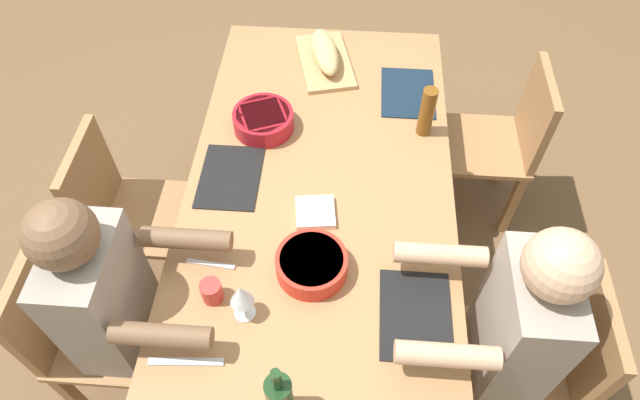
{
  "coord_description": "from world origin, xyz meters",
  "views": [
    {
      "loc": [
        -1.34,
        -0.1,
        2.38
      ],
      "look_at": [
        0.0,
        0.0,
        0.63
      ],
      "focal_mm": 31.21,
      "sensor_mm": 36.0,
      "label": 1
    }
  ],
  "objects_px": {
    "dining_table": "(320,194)",
    "beer_bottle": "(427,112)",
    "diner_near_left": "(506,328)",
    "diner_far_left": "(117,302)",
    "wine_glass": "(241,296)",
    "wine_bottle": "(280,397)",
    "chair_far_center": "(126,210)",
    "serving_bowl_greens": "(313,264)",
    "cutting_board": "(325,62)",
    "bread_loaf": "(325,52)",
    "cup_far_left": "(212,291)",
    "napkin_stack": "(315,212)",
    "serving_bowl_salad": "(263,119)",
    "chair_near_left": "(542,357)",
    "chair_far_left": "(85,325)",
    "chair_near_right": "(504,140)"
  },
  "relations": [
    {
      "from": "chair_near_left",
      "to": "chair_far_left",
      "type": "height_order",
      "value": "same"
    },
    {
      "from": "chair_far_center",
      "to": "cup_far_left",
      "type": "relative_size",
      "value": 10.58
    },
    {
      "from": "dining_table",
      "to": "napkin_stack",
      "type": "relative_size",
      "value": 13.77
    },
    {
      "from": "cutting_board",
      "to": "napkin_stack",
      "type": "relative_size",
      "value": 2.86
    },
    {
      "from": "chair_far_center",
      "to": "wine_glass",
      "type": "height_order",
      "value": "wine_glass"
    },
    {
      "from": "dining_table",
      "to": "wine_bottle",
      "type": "height_order",
      "value": "wine_bottle"
    },
    {
      "from": "chair_near_left",
      "to": "napkin_stack",
      "type": "distance_m",
      "value": 0.95
    },
    {
      "from": "serving_bowl_salad",
      "to": "napkin_stack",
      "type": "height_order",
      "value": "serving_bowl_salad"
    },
    {
      "from": "chair_far_center",
      "to": "serving_bowl_greens",
      "type": "distance_m",
      "value": 0.97
    },
    {
      "from": "bread_loaf",
      "to": "cup_far_left",
      "type": "height_order",
      "value": "bread_loaf"
    },
    {
      "from": "bread_loaf",
      "to": "serving_bowl_greens",
      "type": "bearing_deg",
      "value": -178.33
    },
    {
      "from": "diner_near_left",
      "to": "chair_near_right",
      "type": "bearing_deg",
      "value": -9.82
    },
    {
      "from": "bread_loaf",
      "to": "wine_bottle",
      "type": "relative_size",
      "value": 1.1
    },
    {
      "from": "serving_bowl_salad",
      "to": "napkin_stack",
      "type": "distance_m",
      "value": 0.5
    },
    {
      "from": "wine_glass",
      "to": "cup_far_left",
      "type": "bearing_deg",
      "value": 66.5
    },
    {
      "from": "dining_table",
      "to": "serving_bowl_salad",
      "type": "bearing_deg",
      "value": 42.4
    },
    {
      "from": "chair_far_left",
      "to": "bread_loaf",
      "type": "distance_m",
      "value": 1.51
    },
    {
      "from": "wine_bottle",
      "to": "beer_bottle",
      "type": "bearing_deg",
      "value": -21.35
    },
    {
      "from": "diner_near_left",
      "to": "bread_loaf",
      "type": "xyz_separation_m",
      "value": [
        1.24,
        0.67,
        0.11
      ]
    },
    {
      "from": "dining_table",
      "to": "napkin_stack",
      "type": "bearing_deg",
      "value": 177.73
    },
    {
      "from": "chair_near_left",
      "to": "diner_far_left",
      "type": "bearing_deg",
      "value": 90.0
    },
    {
      "from": "serving_bowl_salad",
      "to": "cup_far_left",
      "type": "bearing_deg",
      "value": 175.53
    },
    {
      "from": "diner_near_left",
      "to": "napkin_stack",
      "type": "bearing_deg",
      "value": 59.84
    },
    {
      "from": "wine_bottle",
      "to": "napkin_stack",
      "type": "xyz_separation_m",
      "value": [
        0.7,
        -0.04,
        -0.1
      ]
    },
    {
      "from": "dining_table",
      "to": "diner_far_left",
      "type": "relative_size",
      "value": 1.61
    },
    {
      "from": "chair_far_center",
      "to": "cutting_board",
      "type": "height_order",
      "value": "chair_far_center"
    },
    {
      "from": "cup_far_left",
      "to": "napkin_stack",
      "type": "bearing_deg",
      "value": -40.58
    },
    {
      "from": "wine_glass",
      "to": "wine_bottle",
      "type": "bearing_deg",
      "value": -152.63
    },
    {
      "from": "serving_bowl_greens",
      "to": "napkin_stack",
      "type": "relative_size",
      "value": 1.72
    },
    {
      "from": "napkin_stack",
      "to": "serving_bowl_greens",
      "type": "bearing_deg",
      "value": -177.74
    },
    {
      "from": "bread_loaf",
      "to": "wine_glass",
      "type": "distance_m",
      "value": 1.28
    },
    {
      "from": "diner_far_left",
      "to": "beer_bottle",
      "type": "xyz_separation_m",
      "value": [
        0.83,
        -1.05,
        0.15
      ]
    },
    {
      "from": "cutting_board",
      "to": "beer_bottle",
      "type": "relative_size",
      "value": 1.82
    },
    {
      "from": "wine_bottle",
      "to": "cup_far_left",
      "type": "height_order",
      "value": "wine_bottle"
    },
    {
      "from": "chair_far_center",
      "to": "cutting_board",
      "type": "relative_size",
      "value": 2.12
    },
    {
      "from": "wine_bottle",
      "to": "napkin_stack",
      "type": "distance_m",
      "value": 0.71
    },
    {
      "from": "wine_glass",
      "to": "chair_far_left",
      "type": "bearing_deg",
      "value": 87.23
    },
    {
      "from": "wine_glass",
      "to": "chair_far_center",
      "type": "bearing_deg",
      "value": 48.2
    },
    {
      "from": "chair_far_center",
      "to": "napkin_stack",
      "type": "distance_m",
      "value": 0.88
    },
    {
      "from": "serving_bowl_salad",
      "to": "cutting_board",
      "type": "xyz_separation_m",
      "value": [
        0.43,
        -0.22,
        -0.04
      ]
    },
    {
      "from": "dining_table",
      "to": "beer_bottle",
      "type": "distance_m",
      "value": 0.54
    },
    {
      "from": "chair_far_center",
      "to": "diner_far_left",
      "type": "xyz_separation_m",
      "value": [
        -0.53,
        -0.18,
        0.21
      ]
    },
    {
      "from": "dining_table",
      "to": "diner_near_left",
      "type": "xyz_separation_m",
      "value": [
        -0.53,
        -0.64,
        0.03
      ]
    },
    {
      "from": "wine_bottle",
      "to": "napkin_stack",
      "type": "height_order",
      "value": "wine_bottle"
    },
    {
      "from": "chair_far_left",
      "to": "serving_bowl_salad",
      "type": "xyz_separation_m",
      "value": [
        0.81,
        -0.58,
        0.3
      ]
    },
    {
      "from": "diner_near_left",
      "to": "cutting_board",
      "type": "bearing_deg",
      "value": 28.55
    },
    {
      "from": "diner_near_left",
      "to": "diner_far_left",
      "type": "height_order",
      "value": "same"
    },
    {
      "from": "chair_far_center",
      "to": "chair_near_right",
      "type": "bearing_deg",
      "value": -72.24
    },
    {
      "from": "napkin_stack",
      "to": "wine_glass",
      "type": "bearing_deg",
      "value": 154.48
    },
    {
      "from": "beer_bottle",
      "to": "diner_near_left",
      "type": "bearing_deg",
      "value": -163.79
    }
  ]
}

